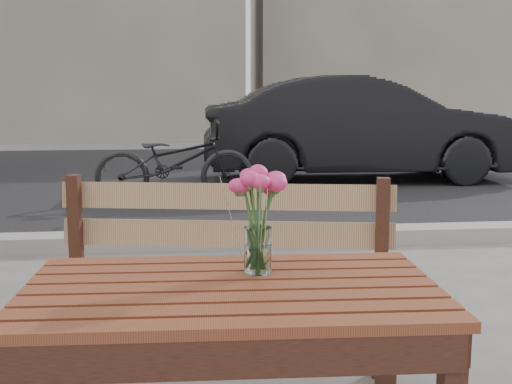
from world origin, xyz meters
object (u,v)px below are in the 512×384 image
main_vase (258,206)px  bicycle (175,162)px  main_table (232,325)px  parked_car (361,129)px

main_vase → bicycle: bearing=93.8°
main_table → main_vase: bearing=56.1°
parked_car → bicycle: parked_car is taller
main_table → main_vase: 0.33m
bicycle → main_vase: bearing=-176.0°
main_table → parked_car: parked_car is taller
main_table → main_vase: (0.08, 0.11, 0.30)m
main_table → parked_car: size_ratio=0.27×
main_vase → bicycle: (-0.32, 4.93, -0.43)m
main_vase → bicycle: 4.96m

